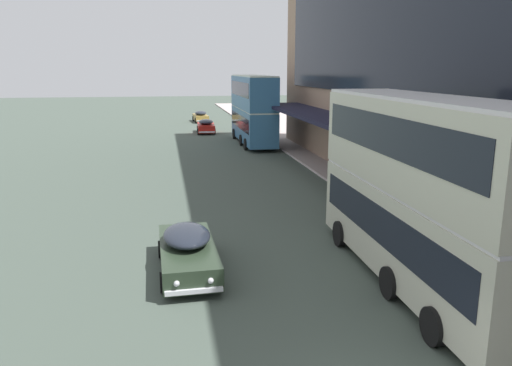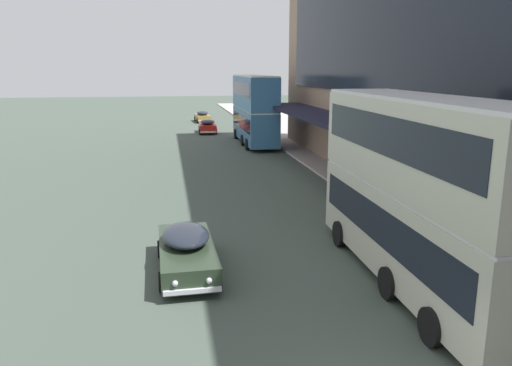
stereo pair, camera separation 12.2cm
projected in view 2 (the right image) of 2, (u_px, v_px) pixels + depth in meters
transit_bus_kerbside_front at (254, 108)px, 45.44m from camera, size 2.71×11.09×6.22m
transit_bus_kerbside_rear at (420, 187)px, 15.48m from camera, size 2.89×11.36×6.04m
sedan_lead_near at (187, 250)px, 17.16m from camera, size 2.07×5.06×1.50m
sedan_trailing_mid at (202, 116)px, 65.00m from camera, size 1.96×4.73×1.44m
sedan_trailing_near at (208, 126)px, 53.86m from camera, size 2.04×4.57×1.50m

